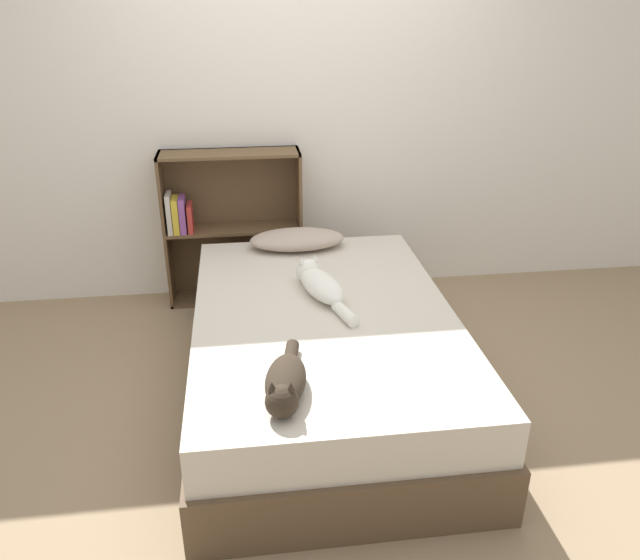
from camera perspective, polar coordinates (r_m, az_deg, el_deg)
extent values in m
plane|color=#997F60|center=(3.46, 0.34, -10.32)|extent=(8.00, 8.00, 0.00)
cube|color=white|center=(4.29, -2.27, 14.95)|extent=(8.00, 0.06, 2.50)
cube|color=brown|center=(3.38, 0.35, -8.34)|extent=(1.35, 2.07, 0.29)
cube|color=beige|center=(3.25, 0.36, -4.57)|extent=(1.31, 2.01, 0.23)
ellipsoid|color=#B29E8E|center=(3.94, -2.11, 3.74)|extent=(0.59, 0.29, 0.12)
ellipsoid|color=white|center=(3.32, 0.14, -0.52)|extent=(0.28, 0.46, 0.12)
sphere|color=white|center=(3.46, -1.08, 0.82)|extent=(0.14, 0.14, 0.14)
cone|color=white|center=(3.42, -1.67, 1.82)|extent=(0.04, 0.04, 0.03)
cone|color=white|center=(3.45, -0.51, 2.02)|extent=(0.04, 0.04, 0.03)
cylinder|color=white|center=(3.10, 2.31, -3.10)|extent=(0.11, 0.20, 0.06)
ellipsoid|color=#33281E|center=(2.55, -3.15, -9.13)|extent=(0.23, 0.38, 0.12)
sphere|color=#33281E|center=(2.42, -3.51, -11.03)|extent=(0.13, 0.13, 0.13)
cone|color=#33281E|center=(2.38, -2.68, -9.70)|extent=(0.04, 0.04, 0.03)
cone|color=#33281E|center=(2.39, -4.43, -9.64)|extent=(0.04, 0.04, 0.03)
cylinder|color=#33281E|center=(2.77, -2.65, -6.79)|extent=(0.09, 0.17, 0.06)
cube|color=brown|center=(4.33, -13.89, 4.34)|extent=(0.02, 0.26, 1.05)
cube|color=brown|center=(4.31, -1.94, 5.02)|extent=(0.02, 0.26, 1.05)
cube|color=brown|center=(4.50, -7.55, -1.44)|extent=(0.92, 0.26, 0.02)
cube|color=brown|center=(4.15, -8.35, 11.37)|extent=(0.92, 0.26, 0.02)
cube|color=brown|center=(4.30, -7.93, 4.70)|extent=(0.88, 0.26, 0.02)
cube|color=brown|center=(4.41, -7.94, 5.24)|extent=(0.92, 0.02, 1.05)
cube|color=beige|center=(4.24, -13.59, 5.98)|extent=(0.03, 0.16, 0.26)
cube|color=gold|center=(4.24, -13.02, 5.82)|extent=(0.04, 0.16, 0.23)
cube|color=#8C4C99|center=(4.23, -12.43, 5.89)|extent=(0.04, 0.16, 0.24)
cube|color=#B7332D|center=(4.24, -11.77, 5.61)|extent=(0.03, 0.16, 0.19)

